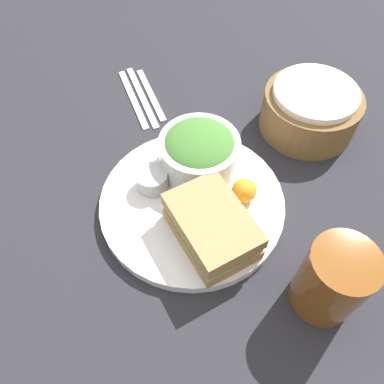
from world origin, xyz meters
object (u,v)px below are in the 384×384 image
object	(u,v)px
drink_glass	(332,281)
bread_basket	(310,110)
plate	(192,203)
sandwich	(212,227)
dressing_cup	(152,180)
spoon	(151,94)
fork	(133,98)
knife	(142,96)
salad_bowl	(199,151)

from	to	relation	value
drink_glass	bread_basket	world-z (taller)	drink_glass
plate	sandwich	world-z (taller)	sandwich
dressing_cup	spoon	bearing A→B (deg)	161.81
fork	spoon	world-z (taller)	same
plate	fork	bearing A→B (deg)	-178.18
sandwich	knife	world-z (taller)	sandwich
dressing_cup	fork	distance (m)	0.23
fork	spoon	xyz separation A→B (m)	(0.00, 0.04, 0.00)
drink_glass	knife	xyz separation A→B (m)	(-0.47, -0.09, -0.06)
sandwich	salad_bowl	distance (m)	0.13
salad_bowl	bread_basket	distance (m)	0.22
knife	salad_bowl	bearing A→B (deg)	-170.77
dressing_cup	knife	bearing A→B (deg)	166.12
drink_glass	salad_bowl	bearing A→B (deg)	-166.28
fork	spoon	distance (m)	0.04
spoon	drink_glass	bearing A→B (deg)	-169.31
drink_glass	knife	distance (m)	0.48
bread_basket	knife	size ratio (longest dim) A/B	0.90
salad_bowl	bread_basket	xyz separation A→B (m)	(-0.02, 0.22, -0.01)
sandwich	drink_glass	distance (m)	0.17
plate	spoon	size ratio (longest dim) A/B	1.78
salad_bowl	knife	size ratio (longest dim) A/B	0.68
sandwich	fork	world-z (taller)	sandwich
drink_glass	spoon	xyz separation A→B (m)	(-0.47, -0.07, -0.06)
sandwich	dressing_cup	world-z (taller)	sandwich
dressing_cup	fork	bearing A→B (deg)	170.57
dressing_cup	fork	size ratio (longest dim) A/B	0.28
drink_glass	spoon	size ratio (longest dim) A/B	0.73
spoon	dressing_cup	bearing A→B (deg)	163.80
salad_bowl	knife	xyz separation A→B (m)	(-0.21, -0.03, -0.05)
salad_bowl	spoon	xyz separation A→B (m)	(-0.21, -0.01, -0.05)
sandwich	fork	size ratio (longest dim) A/B	0.79
dressing_cup	bread_basket	distance (m)	0.30
dressing_cup	knife	world-z (taller)	dressing_cup
drink_glass	spoon	bearing A→B (deg)	-171.29
fork	spoon	bearing A→B (deg)	-90.00
bread_basket	sandwich	bearing A→B (deg)	-60.18
salad_bowl	fork	size ratio (longest dim) A/B	0.72
salad_bowl	dressing_cup	bearing A→B (deg)	-83.43
salad_bowl	fork	distance (m)	0.22
knife	spoon	size ratio (longest dim) A/B	1.17
plate	dressing_cup	size ratio (longest dim) A/B	5.83
plate	bread_basket	world-z (taller)	bread_basket
spoon	plate	bearing A→B (deg)	176.20
salad_bowl	bread_basket	world-z (taller)	salad_bowl
sandwich	fork	distance (m)	0.34
drink_glass	fork	xyz separation A→B (m)	(-0.47, -0.11, -0.06)
plate	dressing_cup	distance (m)	0.07
salad_bowl	bread_basket	size ratio (longest dim) A/B	0.75
drink_glass	knife	world-z (taller)	drink_glass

